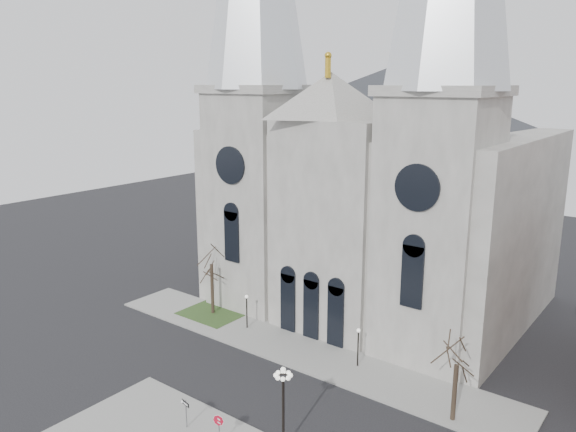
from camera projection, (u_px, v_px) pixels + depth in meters
The scene contains 11 objects.
ground at pixel (203, 405), 40.39m from camera, with size 160.00×160.00×0.00m, color black.
sidewalk_far at pixel (295, 348), 48.86m from camera, with size 40.00×6.00×0.14m, color gray.
grass_patch at pixel (213, 313), 56.15m from camera, with size 6.00×5.00×0.18m, color #2D4C20.
cathedral at pixel (369, 127), 53.76m from camera, with size 33.00×26.66×54.00m.
tree_left at pixel (211, 261), 54.88m from camera, with size 3.20×3.20×7.50m.
tree_right at pixel (457, 361), 37.41m from camera, with size 3.20×3.20×6.00m.
ped_lamp_left at pixel (247, 306), 52.28m from camera, with size 0.32×0.32×3.26m.
ped_lamp_right at pixel (358, 341), 45.17m from camera, with size 0.32×0.32×3.26m.
stop_sign at pixel (219, 423), 35.31m from camera, with size 0.78×0.12×2.16m.
globe_lamp at pixel (283, 398), 34.60m from camera, with size 1.37×1.37×5.58m.
one_way_sign at pixel (186, 409), 37.22m from camera, with size 0.87×0.22×2.01m.
Camera 1 is at (26.86, -24.95, 22.58)m, focal length 35.00 mm.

